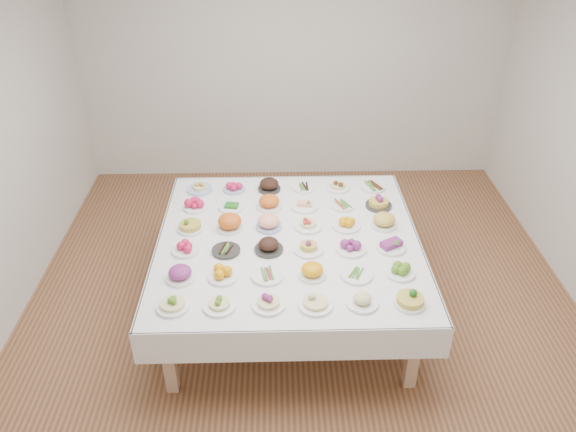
{
  "coord_description": "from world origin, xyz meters",
  "views": [
    {
      "loc": [
        -0.22,
        -3.93,
        3.42
      ],
      "look_at": [
        -0.12,
        0.05,
        0.88
      ],
      "focal_mm": 35.0,
      "sensor_mm": 36.0,
      "label": 1
    }
  ],
  "objects_px": {
    "dish_0": "(172,300)",
    "dish_35": "(373,186)",
    "dish_18": "(190,223)",
    "display_table": "(288,245)"
  },
  "relations": [
    {
      "from": "display_table",
      "to": "dish_18",
      "type": "relative_size",
      "value": 10.0
    },
    {
      "from": "dish_0",
      "to": "display_table",
      "type": "bearing_deg",
      "value": 44.78
    },
    {
      "from": "dish_18",
      "to": "dish_35",
      "type": "height_order",
      "value": "dish_18"
    },
    {
      "from": "display_table",
      "to": "dish_0",
      "type": "distance_m",
      "value": 1.18
    },
    {
      "from": "dish_35",
      "to": "display_table",
      "type": "bearing_deg",
      "value": -135.09
    },
    {
      "from": "display_table",
      "to": "dish_0",
      "type": "relative_size",
      "value": 9.36
    },
    {
      "from": "dish_18",
      "to": "dish_35",
      "type": "bearing_deg",
      "value": 22.0
    },
    {
      "from": "dish_0",
      "to": "dish_35",
      "type": "relative_size",
      "value": 0.93
    },
    {
      "from": "dish_0",
      "to": "dish_35",
      "type": "xyz_separation_m",
      "value": [
        1.67,
        1.66,
        -0.04
      ]
    },
    {
      "from": "dish_0",
      "to": "dish_35",
      "type": "bearing_deg",
      "value": 44.84
    }
  ]
}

